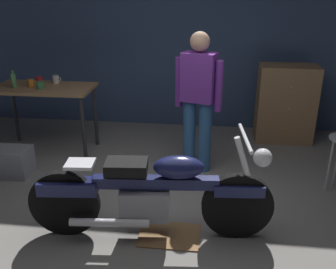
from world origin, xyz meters
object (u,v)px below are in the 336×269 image
motorcycle (152,192)px  wooden_dresser (285,104)px  mug_white_ceramic (56,79)px  person_standing (198,97)px  mug_orange_travel (31,83)px  storage_bin (12,162)px  bottle (14,80)px  mug_green_speckled (40,85)px  mug_red_diner (39,80)px

motorcycle → wooden_dresser: (1.53, 2.47, 0.10)m
mug_white_ceramic → wooden_dresser: bearing=10.5°
person_standing → mug_orange_travel: bearing=9.0°
mug_white_ceramic → motorcycle: bearing=-49.9°
motorcycle → storage_bin: size_ratio=4.97×
storage_bin → bottle: 1.08m
person_standing → mug_orange_travel: person_standing is taller
storage_bin → wooden_dresser: bearing=24.0°
person_standing → mug_white_ceramic: 1.99m
motorcycle → mug_white_ceramic: bearing=125.0°
wooden_dresser → mug_white_ceramic: wooden_dresser is taller
motorcycle → mug_green_speckled: (-1.69, 1.61, 0.50)m
person_standing → mug_white_ceramic: bearing=2.1°
wooden_dresser → motorcycle: bearing=-121.8°
mug_white_ceramic → mug_red_diner: bearing=-177.0°
mug_green_speckled → mug_red_diner: bearing=117.0°
mug_orange_travel → bottle: 0.21m
mug_green_speckled → bottle: size_ratio=0.51×
motorcycle → wooden_dresser: bearing=53.0°
person_standing → wooden_dresser: 1.67m
mug_white_ceramic → mug_orange_travel: size_ratio=1.04×
mug_green_speckled → bottle: bottle is taller
motorcycle → mug_orange_travel: bearing=132.4°
person_standing → bottle: bearing=11.1°
person_standing → storage_bin: size_ratio=3.80×
mug_red_diner → motorcycle: bearing=-45.8°
motorcycle → mug_green_speckled: size_ratio=17.82×
storage_bin → mug_white_ceramic: 1.24m
motorcycle → person_standing: (0.33, 1.39, 0.48)m
person_standing → mug_red_diner: person_standing is taller
mug_white_ceramic → person_standing: bearing=-14.8°
motorcycle → mug_orange_travel: size_ratio=19.57×
person_standing → mug_orange_travel: 2.20m
motorcycle → storage_bin: (-1.86, 0.96, -0.28)m
person_standing → mug_green_speckled: (-2.02, 0.22, 0.02)m
storage_bin → mug_white_ceramic: size_ratio=3.77×
motorcycle → mug_green_speckled: 2.38m
mug_white_ceramic → mug_green_speckled: bearing=-107.5°
person_standing → mug_green_speckled: person_standing is taller
wooden_dresser → bottle: 3.71m
motorcycle → storage_bin: bearing=147.4°
wooden_dresser → storage_bin: size_ratio=2.50×
bottle → motorcycle: bearing=-38.5°
mug_white_ceramic → mug_green_speckled: (-0.09, -0.29, -0.01)m
mug_orange_travel → bottle: bearing=-163.6°
mug_green_speckled → bottle: 0.36m
motorcycle → person_standing: size_ratio=1.31×
motorcycle → mug_red_diner: bearing=129.0°
mug_orange_travel → mug_green_speckled: 0.18m
bottle → mug_white_ceramic: bearing=30.5°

